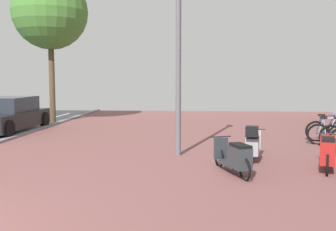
{
  "coord_description": "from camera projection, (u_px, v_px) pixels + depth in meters",
  "views": [
    {
      "loc": [
        3.72,
        -3.96,
        1.99
      ],
      "look_at": [
        3.16,
        4.24,
        1.21
      ],
      "focal_mm": 40.72,
      "sensor_mm": 36.0,
      "label": 1
    }
  ],
  "objects": [
    {
      "name": "bicycle_rack_08",
      "position": [
        329.0,
        134.0,
        11.55
      ],
      "size": [
        1.23,
        0.5,
        0.94
      ],
      "color": "black",
      "rests_on": "ground"
    },
    {
      "name": "bicycle_rack_09",
      "position": [
        327.0,
        131.0,
        12.17
      ],
      "size": [
        1.26,
        0.58,
        0.95
      ],
      "color": "black",
      "rests_on": "ground"
    },
    {
      "name": "scooter_near",
      "position": [
        253.0,
        144.0,
        9.24
      ],
      "size": [
        0.67,
        1.61,
        0.93
      ],
      "color": "black",
      "rests_on": "ground"
    },
    {
      "name": "scooter_mid",
      "position": [
        235.0,
        157.0,
        7.94
      ],
      "size": [
        0.82,
        1.66,
        0.73
      ],
      "color": "black",
      "rests_on": "ground"
    },
    {
      "name": "scooter_far",
      "position": [
        327.0,
        153.0,
        8.29
      ],
      "size": [
        0.8,
        1.71,
        0.78
      ],
      "color": "black",
      "rests_on": "ground"
    },
    {
      "name": "parked_car_far",
      "position": [
        8.0,
        115.0,
        14.49
      ],
      "size": [
        1.86,
        4.16,
        1.32
      ],
      "color": "black",
      "rests_on": "ground"
    },
    {
      "name": "lamp_post",
      "position": [
        179.0,
        20.0,
        9.69
      ],
      "size": [
        0.2,
        0.52,
        6.36
      ],
      "color": "slate",
      "rests_on": "ground"
    },
    {
      "name": "street_tree",
      "position": [
        50.0,
        12.0,
        17.15
      ],
      "size": [
        3.38,
        3.38,
        6.72
      ],
      "color": "brown",
      "rests_on": "ground"
    }
  ]
}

